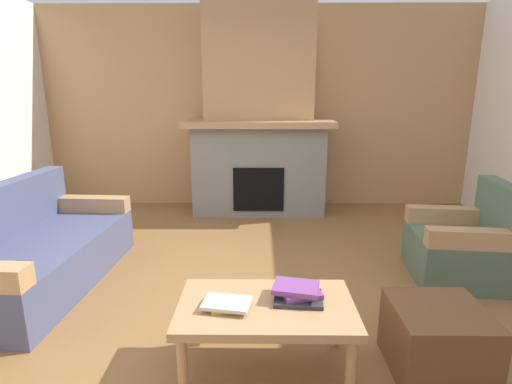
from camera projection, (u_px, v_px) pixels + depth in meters
ground at (257, 310)px, 3.00m from camera, size 9.00×9.00×0.00m
wall_back_wood_panel at (259, 109)px, 5.58m from camera, size 6.00×0.12×2.70m
fireplace at (259, 125)px, 5.26m from camera, size 1.90×0.82×2.70m
couch at (37, 253)px, 3.35m from camera, size 0.94×1.85×0.85m
armchair at (465, 246)px, 3.47m from camera, size 0.83×0.83×0.85m
coffee_table at (266, 312)px, 2.28m from camera, size 1.00×0.60×0.43m
ottoman at (437, 340)px, 2.32m from camera, size 0.52×0.52×0.40m
book_stack_near_edge at (227, 304)px, 2.22m from camera, size 0.28×0.22×0.04m
book_stack_center at (298, 292)px, 2.31m from camera, size 0.30×0.27×0.08m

